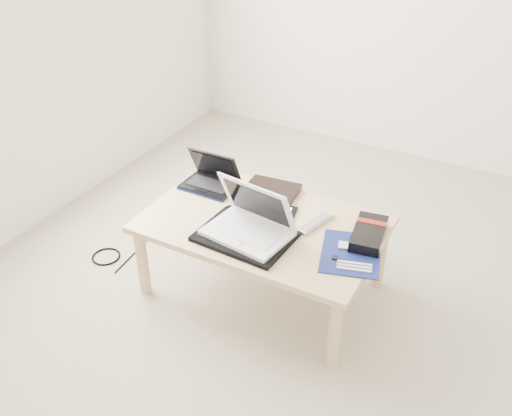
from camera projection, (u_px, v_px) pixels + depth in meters
The scene contains 13 objects.
ground at pixel (354, 356), 2.50m from camera, with size 4.00×4.00×0.00m, color #B3A491.
coffee_table at pixel (263, 230), 2.69m from camera, with size 1.10×0.70×0.40m.
book at pixel (271, 191), 2.87m from camera, with size 0.28×0.25×0.03m.
netbook at pixel (211, 179), 2.92m from camera, with size 0.27×0.20×0.19m.
tablet at pixel (268, 214), 2.71m from camera, with size 0.28×0.24×0.01m.
remote at pixel (316, 223), 2.64m from camera, with size 0.11×0.23×0.02m.
neoprene_sleeve at pixel (245, 236), 2.55m from camera, with size 0.41×0.30×0.02m, color black.
white_laptop at pixel (250, 222), 2.53m from camera, with size 0.40×0.30×0.25m.
motherboard at pixel (351, 253), 2.45m from camera, with size 0.33×0.37×0.01m.
gpu_box at pixel (369, 234), 2.53m from camera, with size 0.17×0.28×0.06m.
cable_coil at pixel (232, 211), 2.73m from camera, with size 0.10×0.10×0.01m, color black.
floor_cable_coil at pixel (106, 257), 3.08m from camera, with size 0.15×0.15×0.01m, color black.
floor_cable_trail at pixel (132, 256), 3.09m from camera, with size 0.01×0.01×0.31m, color black.
Camera 1 is at (0.46, -1.73, 1.90)m, focal length 40.00 mm.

